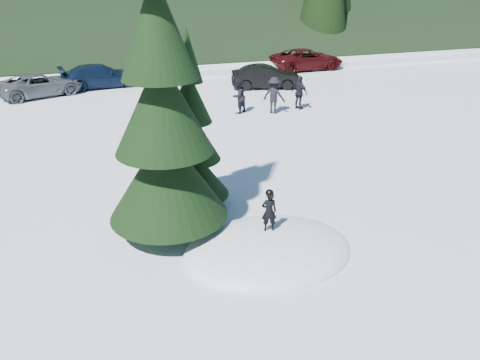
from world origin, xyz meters
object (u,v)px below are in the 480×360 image
object	(u,v)px
child_skier	(269,211)
adult_1	(300,93)
spruce_tall	(163,118)
adult_2	(274,95)
car_5	(266,77)
spruce_short	(191,142)
adult_0	(239,96)
car_3	(101,76)
car_6	(307,59)
car_4	(162,72)
car_2	(40,85)

from	to	relation	value
child_skier	adult_1	bearing A→B (deg)	-107.66
spruce_tall	adult_2	world-z (taller)	spruce_tall
child_skier	car_5	distance (m)	18.59
spruce_short	child_skier	size ratio (longest dim) A/B	4.90
adult_0	car_3	distance (m)	10.54
adult_2	car_6	size ratio (longest dim) A/B	0.34
child_skier	adult_1	world-z (taller)	adult_1
spruce_short	child_skier	xyz separation A→B (m)	(1.32, -2.93, -1.08)
adult_1	car_4	bearing A→B (deg)	6.99
car_2	car_3	distance (m)	3.70
car_3	car_4	xyz separation A→B (m)	(3.95, 0.34, -0.08)
car_2	spruce_short	bearing A→B (deg)	175.58
car_3	car_5	world-z (taller)	car_3
car_2	spruce_tall	bearing A→B (deg)	171.38
spruce_tall	car_4	world-z (taller)	spruce_tall
spruce_short	adult_0	bearing A→B (deg)	63.62
car_4	adult_0	bearing A→B (deg)	-176.65
car_6	spruce_short	bearing A→B (deg)	142.84
car_5	spruce_tall	bearing A→B (deg)	165.22
car_5	adult_2	bearing A→B (deg)	177.56
child_skier	adult_0	bearing A→B (deg)	-94.12
spruce_tall	spruce_short	size ratio (longest dim) A/B	1.60
adult_1	car_3	world-z (taller)	adult_1
adult_0	car_5	world-z (taller)	adult_0
adult_0	car_4	size ratio (longest dim) A/B	0.47
spruce_tall	car_5	size ratio (longest dim) A/B	1.99
spruce_tall	car_2	distance (m)	18.78
child_skier	car_3	distance (m)	21.09
car_3	car_6	size ratio (longest dim) A/B	0.90
spruce_tall	spruce_short	xyz separation A→B (m)	(1.00, 1.40, -1.22)
child_skier	car_2	bearing A→B (deg)	-60.84
child_skier	car_3	xyz separation A→B (m)	(-2.90, 20.89, -0.31)
child_skier	car_6	xyz separation A→B (m)	(12.02, 22.04, -0.27)
spruce_tall	adult_1	distance (m)	14.10
adult_0	car_5	size ratio (longest dim) A/B	0.40
child_skier	car_2	size ratio (longest dim) A/B	0.23
spruce_tall	child_skier	bearing A→B (deg)	-33.47
adult_0	car_2	xyz separation A→B (m)	(-9.79, 7.22, -0.21)
adult_0	car_4	xyz separation A→B (m)	(-2.35, 8.78, -0.24)
adult_2	car_4	distance (m)	10.23
spruce_tall	car_3	distance (m)	19.54
adult_2	car_3	size ratio (longest dim) A/B	0.38
child_skier	car_4	distance (m)	21.26
car_4	car_5	distance (m)	7.02
adult_1	car_2	xyz separation A→B (m)	(-13.06, 7.55, -0.22)
adult_0	car_2	bearing A→B (deg)	-67.00
spruce_short	child_skier	world-z (taller)	spruce_short
spruce_short	adult_1	distance (m)	12.23
car_2	car_5	world-z (taller)	car_5
spruce_tall	spruce_short	bearing A→B (deg)	54.46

